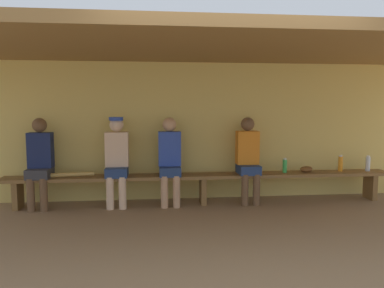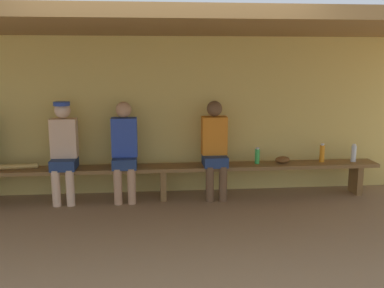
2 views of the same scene
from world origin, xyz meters
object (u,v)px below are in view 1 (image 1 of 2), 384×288
Objects in this scene: player_shirtless_tan at (248,156)px; water_bottle_orange at (285,166)px; player_with_sunglasses at (117,157)px; water_bottle_green at (368,164)px; player_middle at (40,159)px; baseball_glove_worn at (306,169)px; water_bottle_clear at (340,163)px; baseball_bat at (67,175)px; bench at (203,179)px; player_near_post at (170,157)px.

water_bottle_orange is (0.60, 0.02, -0.16)m from player_shirtless_tan.
player_with_sunglasses is 5.31× the size of water_bottle_green.
player_shirtless_tan is 1.00× the size of player_middle.
water_bottle_clear is at bearing -33.51° from baseball_glove_worn.
water_bottle_orange is 0.30× the size of baseball_bat.
bench is 0.61m from player_near_post.
baseball_bat reaches higher than bench.
player_near_post is 5.56× the size of baseball_glove_worn.
player_with_sunglasses reaches higher than player_shirtless_tan.
player_shirtless_tan reaches higher than baseball_bat.
player_near_post is 1.00× the size of player_shirtless_tan.
player_with_sunglasses is 2.01m from player_shirtless_tan.
bench is at bearing 146.93° from baseball_glove_worn.
player_middle is at bearing 179.93° from bench.
water_bottle_clear reaches higher than baseball_glove_worn.
player_middle reaches higher than water_bottle_orange.
player_middle is 5.08× the size of water_bottle_clear.
player_middle reaches higher than baseball_bat.
player_shirtless_tan is 1.72× the size of baseball_bat.
player_shirtless_tan reaches higher than water_bottle_green.
baseball_glove_worn is at bearing 178.74° from water_bottle_green.
player_with_sunglasses is at bearing 146.33° from baseball_glove_worn.
water_bottle_clear is 0.58m from baseball_glove_worn.
water_bottle_green is 4.74m from baseball_bat.
water_bottle_clear is at bearing 0.65° from player_with_sunglasses.
bench is 4.46× the size of player_with_sunglasses.
bench is 4.49× the size of player_middle.
player_with_sunglasses is at bearing 179.96° from player_near_post.
water_bottle_green is (5.12, 0.01, -0.15)m from player_middle.
baseball_glove_worn is at bearing 0.86° from player_near_post.
bench is 2.04m from baseball_bat.
player_near_post reaches higher than water_bottle_clear.
player_with_sunglasses is at bearing 179.99° from player_shirtless_tan.
baseball_glove_worn is at bearing 1.22° from bench.
water_bottle_orange is at bearing 0.35° from player_with_sunglasses.
player_with_sunglasses reaches higher than water_bottle_orange.
bench is 2.44m from player_middle.
player_shirtless_tan reaches higher than water_bottle_clear.
water_bottle_green reaches higher than baseball_glove_worn.
player_with_sunglasses is 1.74× the size of baseball_bat.
player_middle is 1.72× the size of baseball_bat.
baseball_bat is (-3.71, -0.04, -0.01)m from baseball_glove_worn.
player_with_sunglasses is (-1.30, 0.00, 0.36)m from bench.
bench is 25.00× the size of baseball_glove_worn.
bench is 1.32m from water_bottle_orange.
player_near_post is at bearing -179.48° from water_bottle_orange.
player_near_post reaches higher than water_bottle_green.
player_near_post is at bearing 146.57° from baseball_glove_worn.
bench is at bearing -7.14° from baseball_bat.
baseball_glove_worn is at bearing 0.62° from player_with_sunglasses.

